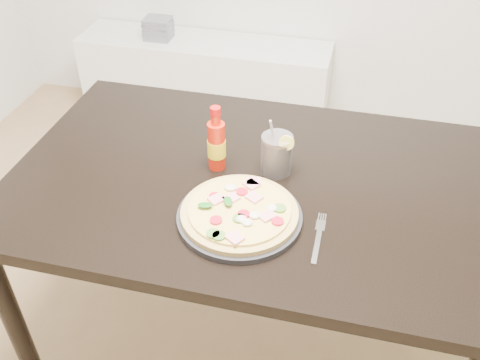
% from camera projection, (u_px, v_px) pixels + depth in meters
% --- Properties ---
extents(dining_table, '(1.40, 0.90, 0.75)m').
position_uv_depth(dining_table, '(249.00, 199.00, 1.61)').
color(dining_table, black).
rests_on(dining_table, ground).
extents(plate, '(0.33, 0.33, 0.02)m').
position_uv_depth(plate, '(239.00, 217.00, 1.41)').
color(plate, black).
rests_on(plate, dining_table).
extents(pizza, '(0.31, 0.31, 0.03)m').
position_uv_depth(pizza, '(240.00, 211.00, 1.40)').
color(pizza, tan).
rests_on(pizza, plate).
extents(hot_sauce_bottle, '(0.06, 0.06, 0.20)m').
position_uv_depth(hot_sauce_bottle, '(217.00, 144.00, 1.55)').
color(hot_sauce_bottle, red).
rests_on(hot_sauce_bottle, dining_table).
extents(cola_cup, '(0.10, 0.09, 0.18)m').
position_uv_depth(cola_cup, '(277.00, 155.00, 1.55)').
color(cola_cup, black).
rests_on(cola_cup, dining_table).
extents(fork, '(0.02, 0.19, 0.00)m').
position_uv_depth(fork, '(319.00, 236.00, 1.36)').
color(fork, silver).
rests_on(fork, dining_table).
extents(media_console, '(1.40, 0.34, 0.50)m').
position_uv_depth(media_console, '(205.00, 82.00, 3.08)').
color(media_console, white).
rests_on(media_console, ground).
extents(cd_stack, '(0.14, 0.12, 0.11)m').
position_uv_depth(cd_stack, '(158.00, 28.00, 2.92)').
color(cd_stack, slate).
rests_on(cd_stack, media_console).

